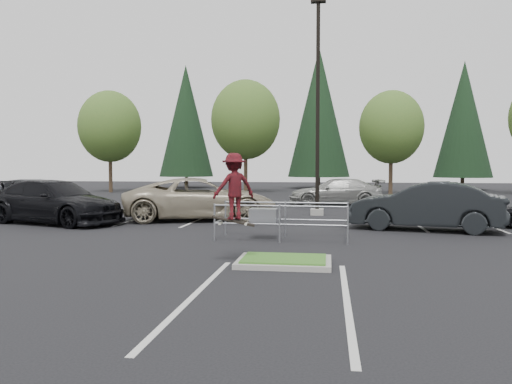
# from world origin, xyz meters

# --- Properties ---
(ground) EXTENTS (120.00, 120.00, 0.00)m
(ground) POSITION_xyz_m (0.00, 0.00, 0.00)
(ground) COLOR black
(ground) RESTS_ON ground
(grass_median) EXTENTS (2.20, 1.60, 0.16)m
(grass_median) POSITION_xyz_m (0.00, 0.00, 0.08)
(grass_median) COLOR gray
(grass_median) RESTS_ON ground
(stall_lines) EXTENTS (22.62, 17.60, 0.01)m
(stall_lines) POSITION_xyz_m (-1.35, 6.02, 0.00)
(stall_lines) COLOR beige
(stall_lines) RESTS_ON ground
(light_pole) EXTENTS (0.70, 0.60, 10.12)m
(light_pole) POSITION_xyz_m (0.50, 12.00, 4.56)
(light_pole) COLOR gray
(light_pole) RESTS_ON ground
(decid_a) EXTENTS (5.44, 5.44, 8.91)m
(decid_a) POSITION_xyz_m (-18.01, 30.03, 5.58)
(decid_a) COLOR #38281C
(decid_a) RESTS_ON ground
(decid_b) EXTENTS (5.89, 5.89, 9.64)m
(decid_b) POSITION_xyz_m (-6.01, 30.53, 6.04)
(decid_b) COLOR #38281C
(decid_b) RESTS_ON ground
(decid_c) EXTENTS (5.12, 5.12, 8.38)m
(decid_c) POSITION_xyz_m (5.99, 29.83, 5.25)
(decid_c) COLOR #38281C
(decid_c) RESTS_ON ground
(conif_a) EXTENTS (5.72, 5.72, 13.00)m
(conif_a) POSITION_xyz_m (-14.00, 40.00, 7.10)
(conif_a) COLOR #38281C
(conif_a) RESTS_ON ground
(conif_b) EXTENTS (6.38, 6.38, 14.50)m
(conif_b) POSITION_xyz_m (0.00, 40.50, 7.85)
(conif_b) COLOR #38281C
(conif_b) RESTS_ON ground
(conif_c) EXTENTS (5.50, 5.50, 12.50)m
(conif_c) POSITION_xyz_m (14.00, 39.50, 6.85)
(conif_c) COLOR #38281C
(conif_c) RESTS_ON ground
(cart_corral) EXTENTS (4.16, 1.62, 1.17)m
(cart_corral) POSITION_xyz_m (-0.87, 4.02, 0.73)
(cart_corral) COLOR #909298
(cart_corral) RESTS_ON ground
(skateboarder) EXTENTS (1.17, 1.04, 1.73)m
(skateboarder) POSITION_xyz_m (-1.20, -0.08, 1.83)
(skateboarder) COLOR black
(skateboarder) RESTS_ON ground
(car_l_tan) EXTENTS (7.08, 4.66, 1.81)m
(car_l_tan) POSITION_xyz_m (-4.50, 9.18, 0.90)
(car_l_tan) COLOR gray
(car_l_tan) RESTS_ON ground
(car_l_black) EXTENTS (6.50, 4.15, 1.75)m
(car_l_black) POSITION_xyz_m (-10.00, 7.07, 0.88)
(car_l_black) COLOR black
(car_l_black) RESTS_ON ground
(car_l_grey) EXTENTS (5.42, 2.55, 1.79)m
(car_l_grey) POSITION_xyz_m (-13.50, 11.50, 0.90)
(car_l_grey) COLOR #474A4F
(car_l_grey) RESTS_ON ground
(car_r_charc) EXTENTS (5.62, 3.07, 1.76)m
(car_r_charc) POSITION_xyz_m (4.50, 7.00, 0.88)
(car_r_charc) COLOR black
(car_r_charc) RESTS_ON ground
(car_far_silver) EXTENTS (5.70, 2.99, 1.58)m
(car_far_silver) POSITION_xyz_m (1.48, 18.00, 0.79)
(car_far_silver) COLOR #979893
(car_far_silver) RESTS_ON ground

